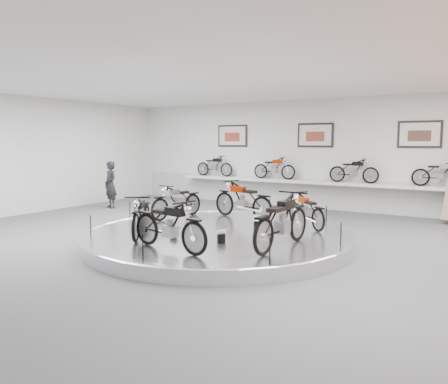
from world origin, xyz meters
The scene contains 22 objects.
floor centered at (0.00, 0.00, 0.00)m, with size 16.00×16.00×0.00m, color #545457.
ceiling centered at (0.00, 0.00, 4.00)m, with size 16.00×16.00×0.00m, color white.
wall_back centered at (0.00, 7.00, 2.00)m, with size 16.00×16.00×0.00m, color white.
wall_left centered at (-8.00, 0.00, 2.00)m, with size 14.00×14.00×0.00m, color white.
dado_band centered at (0.00, 6.98, 0.55)m, with size 15.68×0.04×1.10m, color #BCBCBA.
display_platform centered at (0.00, 0.30, 0.15)m, with size 6.40×6.40×0.30m, color silver.
platform_rim centered at (0.00, 0.30, 0.27)m, with size 6.40×6.40×0.10m, color #B2B2BA.
shelf centered at (0.00, 6.70, 1.00)m, with size 11.00×0.55×0.10m, color silver.
poster_left centered at (-3.50, 6.96, 2.70)m, with size 1.35×0.06×0.88m, color beige.
poster_center centered at (0.00, 6.96, 2.70)m, with size 1.35×0.06×0.88m, color beige.
poster_right centered at (3.50, 6.96, 2.70)m, with size 1.35×0.06×0.88m, color beige.
shelf_bike_a centered at (-4.20, 6.70, 1.42)m, with size 1.22×0.42×0.73m, color black, non-canonical shape.
shelf_bike_b centered at (-1.50, 6.70, 1.42)m, with size 1.22×0.42×0.73m, color #8B1A00, non-canonical shape.
shelf_bike_c centered at (1.50, 6.70, 1.42)m, with size 1.22×0.42×0.73m, color black, non-canonical shape.
shelf_bike_d centered at (4.20, 6.70, 1.42)m, with size 1.22×0.42×0.73m, color silver, non-canonical shape.
bike_a centered at (1.60, 1.95, 0.74)m, with size 1.50×0.53×0.88m, color #B2310A, non-canonical shape.
bike_b centered at (-0.40, 2.24, 0.83)m, with size 1.80×0.64×1.06m, color #8B1A00, non-canonical shape.
bike_c centered at (-2.02, 1.31, 0.78)m, with size 1.65×0.58×0.97m, color silver, non-canonical shape.
bike_d centered at (-1.26, -1.00, 0.78)m, with size 1.65×0.58×0.97m, color black, non-canonical shape.
bike_e centered at (0.13, -1.72, 0.81)m, with size 1.74×0.62×1.03m, color black, non-canonical shape.
bike_f centered at (1.97, -0.37, 0.86)m, with size 1.91×0.67×1.12m, color black, non-canonical shape.
visitor centered at (-6.51, 3.12, 0.87)m, with size 0.64×0.42×1.75m, color black.
Camera 1 is at (5.51, -8.44, 2.46)m, focal length 35.00 mm.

